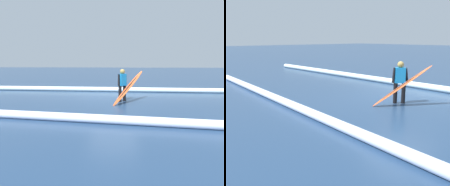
{
  "view_description": "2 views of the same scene",
  "coord_description": "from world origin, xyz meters",
  "views": [
    {
      "loc": [
        -0.95,
        9.51,
        1.73
      ],
      "look_at": [
        -0.18,
        2.29,
        0.59
      ],
      "focal_mm": 30.67,
      "sensor_mm": 36.0,
      "label": 1
    },
    {
      "loc": [
        -5.84,
        8.41,
        2.26
      ],
      "look_at": [
        -0.27,
        3.55,
        0.7
      ],
      "focal_mm": 42.24,
      "sensor_mm": 36.0,
      "label": 2
    }
  ],
  "objects": [
    {
      "name": "ground_plane",
      "position": [
        0.0,
        0.0,
        0.0
      ],
      "size": [
        133.76,
        133.76,
        0.0
      ],
      "primitive_type": "plane",
      "color": "navy"
    },
    {
      "name": "surfer",
      "position": [
        -0.5,
        0.9,
        0.82
      ],
      "size": [
        0.38,
        0.49,
        1.47
      ],
      "rotation": [
        0.0,
        0.0,
        0.82
      ],
      "color": "black",
      "rests_on": "ground_plane"
    },
    {
      "name": "surfboard",
      "position": [
        -0.79,
        1.17,
        0.69
      ],
      "size": [
        1.42,
        1.73,
        1.41
      ],
      "color": "#E55926",
      "rests_on": "ground_plane"
    },
    {
      "name": "wave_crest_foreground",
      "position": [
        -0.37,
        -2.06,
        0.14
      ],
      "size": [
        24.98,
        0.61,
        0.28
      ],
      "primitive_type": "cylinder",
      "rotation": [
        0.0,
        1.57,
        0.01
      ],
      "color": "white",
      "rests_on": "ground_plane"
    },
    {
      "name": "wave_crest_midground",
      "position": [
        -1.8,
        4.34,
        0.13
      ],
      "size": [
        21.33,
        1.74,
        0.26
      ],
      "primitive_type": "cylinder",
      "rotation": [
        0.0,
        1.57,
        -0.07
      ],
      "color": "white",
      "rests_on": "ground_plane"
    }
  ]
}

